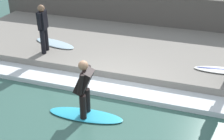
# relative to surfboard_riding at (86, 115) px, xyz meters

# --- Properties ---
(ground_plane) EXTENTS (28.00, 28.00, 0.00)m
(ground_plane) POSITION_rel_surfboard_riding_xyz_m (0.70, -0.26, -0.03)
(ground_plane) COLOR #386056
(concrete_ledge) EXTENTS (4.40, 12.83, 0.36)m
(concrete_ledge) POSITION_rel_surfboard_riding_xyz_m (3.99, -0.26, 0.15)
(concrete_ledge) COLOR gray
(concrete_ledge) RESTS_ON ground_plane
(back_wall) EXTENTS (0.50, 13.47, 1.59)m
(back_wall) POSITION_rel_surfboard_riding_xyz_m (6.44, -0.26, 0.77)
(back_wall) COLOR #544F49
(back_wall) RESTS_ON ground_plane
(wave_foam_crest) EXTENTS (0.81, 12.18, 0.15)m
(wave_foam_crest) POSITION_rel_surfboard_riding_xyz_m (1.38, -0.26, 0.04)
(wave_foam_crest) COLOR silver
(wave_foam_crest) RESTS_ON ground_plane
(surfboard_riding) EXTENTS (0.69, 1.95, 0.06)m
(surfboard_riding) POSITION_rel_surfboard_riding_xyz_m (0.00, 0.00, 0.00)
(surfboard_riding) COLOR #2DADD1
(surfboard_riding) RESTS_ON ground_plane
(surfer_riding) EXTENTS (0.57, 0.49, 1.48)m
(surfer_riding) POSITION_rel_surfboard_riding_xyz_m (-0.00, 0.00, 0.85)
(surfer_riding) COLOR black
(surfer_riding) RESTS_ON surfboard_riding
(surfer_waiting_near) EXTENTS (0.54, 0.30, 1.60)m
(surfer_waiting_near) POSITION_rel_surfboard_riding_xyz_m (2.49, 2.48, 1.23)
(surfer_waiting_near) COLOR black
(surfer_waiting_near) RESTS_ON concrete_ledge
(surfboard_waiting_near) EXTENTS (0.97, 1.77, 0.06)m
(surfboard_waiting_near) POSITION_rel_surfboard_riding_xyz_m (3.16, 2.50, 0.36)
(surfboard_waiting_near) COLOR silver
(surfboard_waiting_near) RESTS_ON concrete_ledge
(surfboard_waiting_far) EXTENTS (0.62, 1.74, 0.07)m
(surfboard_waiting_far) POSITION_rel_surfboard_riding_xyz_m (2.89, -3.20, 0.36)
(surfboard_waiting_far) COLOR white
(surfboard_waiting_far) RESTS_ON concrete_ledge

